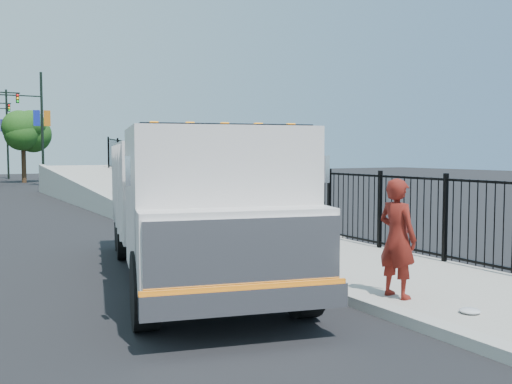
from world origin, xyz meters
TOP-DOWN VIEW (x-y plane):
  - ground at (0.00, 0.00)m, footprint 120.00×120.00m
  - sidewalk at (1.93, -2.00)m, footprint 3.55×12.00m
  - curb at (0.00, -2.00)m, footprint 0.30×12.00m
  - ramp at (2.12, 16.00)m, footprint 3.95×24.06m
  - iron_fence at (3.55, 12.00)m, footprint 0.10×28.00m
  - truck at (-1.51, 1.50)m, footprint 4.51×8.63m
  - worker at (0.58, -1.71)m, footprint 0.53×0.73m
  - debris at (0.84, -2.92)m, footprint 0.30×0.30m
  - light_pole_1 at (0.80, 34.11)m, footprint 3.78×0.22m
  - light_pole_3 at (-0.05, 47.34)m, footprint 3.77×0.22m
  - tree_1 at (0.58, 39.88)m, footprint 2.65×2.65m

SIDE VIEW (x-z plane):
  - ground at x=0.00m, z-range 0.00..0.00m
  - ramp at x=2.12m, z-range -1.60..1.60m
  - sidewalk at x=1.93m, z-range 0.00..0.12m
  - curb at x=0.00m, z-range 0.00..0.16m
  - debris at x=0.84m, z-range 0.12..0.20m
  - iron_fence at x=3.55m, z-range 0.00..1.80m
  - worker at x=0.58m, z-range 0.12..2.00m
  - truck at x=-1.51m, z-range 0.18..3.00m
  - tree_1 at x=0.58m, z-range 1.29..6.61m
  - light_pole_1 at x=0.80m, z-range 0.36..8.36m
  - light_pole_3 at x=-0.05m, z-range 0.36..8.36m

